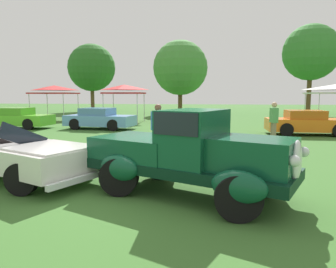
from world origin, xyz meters
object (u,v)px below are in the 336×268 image
Objects in this scene: show_car_lime at (17,118)px; spectator_by_row at (158,129)px; feature_pickup_truck at (190,153)px; show_car_orange at (307,123)px; canopy_tent_center_field at (124,89)px; neighbor_convertible at (22,154)px; show_car_skyblue at (99,119)px; spectator_near_truck at (274,121)px; canopy_tent_right_field at (335,88)px; canopy_tent_left_field at (54,89)px.

spectator_by_row reaches higher than show_car_lime.
feature_pickup_truck reaches higher than show_car_orange.
show_car_lime is (-10.88, 11.37, -0.26)m from feature_pickup_truck.
show_car_orange is 12.61m from canopy_tent_center_field.
neighbor_convertible reaches higher than show_car_skyblue.
feature_pickup_truck is 0.93× the size of neighbor_convertible.
show_car_lime is 16.19m from show_car_orange.
show_car_orange is at bearing 44.72° from spectator_by_row.
neighbor_convertible is 9.47m from spectator_near_truck.
show_car_skyblue is at bearing 116.98° from feature_pickup_truck.
feature_pickup_truck is 19.89m from canopy_tent_right_field.
show_car_lime is at bearing 175.97° from show_car_orange.
feature_pickup_truck is 2.54× the size of spectator_by_row.
canopy_tent_right_field is (10.46, 13.74, 1.51)m from spectator_by_row.
show_car_lime is 5.00m from show_car_skyblue.
spectator_near_truck reaches higher than show_car_skyblue.
canopy_tent_center_field reaches higher than show_car_lime.
spectator_near_truck and spectator_by_row have the same top height.
canopy_tent_center_field reaches higher than neighbor_convertible.
show_car_lime is at bearing 163.03° from spectator_near_truck.
feature_pickup_truck is 4.14m from neighbor_convertible.
show_car_skyblue is 2.46× the size of spectator_near_truck.
show_car_lime is (-6.84, 10.55, 0.02)m from neighbor_convertible.
neighbor_convertible is 10.90m from show_car_skyblue.
show_car_skyblue is at bearing -158.43° from canopy_tent_right_field.
feature_pickup_truck reaches higher than spectator_by_row.
show_car_skyblue and show_car_orange have the same top height.
show_car_skyblue is 16.37m from canopy_tent_right_field.
neighbor_convertible reaches higher than show_car_orange.
show_car_skyblue is 11.24m from show_car_orange.
show_car_orange is at bearing -6.83° from show_car_skyblue.
canopy_tent_right_field is (14.87, 1.25, 0.00)m from canopy_tent_center_field.
canopy_tent_center_field reaches higher than spectator_by_row.
canopy_tent_left_field reaches higher than show_car_lime.
feature_pickup_truck is at bearing -112.95° from spectator_near_truck.
show_car_lime is at bearing -136.85° from canopy_tent_center_field.
canopy_tent_left_field is (-7.54, 16.68, 1.84)m from neighbor_convertible.
spectator_near_truck is at bearing -26.50° from show_car_skyblue.
spectator_near_truck is at bearing -125.93° from show_car_orange.
canopy_tent_right_field is (3.97, 7.31, 1.83)m from show_car_orange.
canopy_tent_right_field is (9.24, 17.55, 1.56)m from feature_pickup_truck.
show_car_orange is (5.27, 10.24, -0.26)m from feature_pickup_truck.
show_car_lime is 2.37× the size of spectator_by_row.
canopy_tent_right_field is at bearing 0.13° from canopy_tent_left_field.
feature_pickup_truck is 2.54× the size of spectator_near_truck.
show_car_orange is at bearing 62.76° from feature_pickup_truck.
canopy_tent_center_field is at bearing 109.06° from feature_pickup_truck.
canopy_tent_center_field is at bearing 43.15° from show_car_lime.
canopy_tent_right_field reaches higher than feature_pickup_truck.
neighbor_convertible is at bearing -138.25° from spectator_near_truck.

